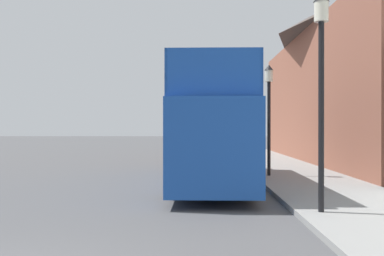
{
  "coord_description": "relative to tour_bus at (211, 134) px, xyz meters",
  "views": [
    {
      "loc": [
        2.92,
        -5.34,
        2.06
      ],
      "look_at": [
        2.71,
        10.56,
        2.02
      ],
      "focal_mm": 42.0,
      "sensor_mm": 36.0,
      "label": 1
    }
  ],
  "objects": [
    {
      "name": "ground_plane",
      "position": [
        -3.38,
        10.31,
        -1.82
      ],
      "size": [
        144.0,
        144.0,
        0.0
      ],
      "primitive_type": "plane",
      "color": "#4C4C4F"
    },
    {
      "name": "brick_terrace_rear",
      "position": [
        8.44,
        9.94,
        3.04
      ],
      "size": [
        6.0,
        22.96,
        9.73
      ],
      "color": "#935642",
      "rests_on": "ground_plane"
    },
    {
      "name": "lamp_post_nearest",
      "position": [
        2.33,
        -5.86,
        1.72
      ],
      "size": [
        0.35,
        0.35,
        4.97
      ],
      "color": "black",
      "rests_on": "sidewalk"
    },
    {
      "name": "tour_bus",
      "position": [
        0.0,
        0.0,
        0.0
      ],
      "size": [
        2.62,
        10.17,
        4.05
      ],
      "rotation": [
        0.0,
        0.0,
        -0.01
      ],
      "color": "#19479E",
      "rests_on": "ground_plane"
    },
    {
      "name": "sidewalk",
      "position": [
        3.61,
        7.31,
        -1.75
      ],
      "size": [
        3.66,
        108.0,
        0.14
      ],
      "color": "gray",
      "rests_on": "ground_plane"
    },
    {
      "name": "lamp_post_second",
      "position": [
        2.36,
        1.76,
        1.36
      ],
      "size": [
        0.35,
        0.35,
        4.38
      ],
      "color": "black",
      "rests_on": "sidewalk"
    },
    {
      "name": "parked_car_ahead_of_bus",
      "position": [
        0.68,
        7.27,
        -1.17
      ],
      "size": [
        1.91,
        4.49,
        1.37
      ],
      "rotation": [
        0.0,
        0.0,
        0.04
      ],
      "color": "navy",
      "rests_on": "ground_plane"
    }
  ]
}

